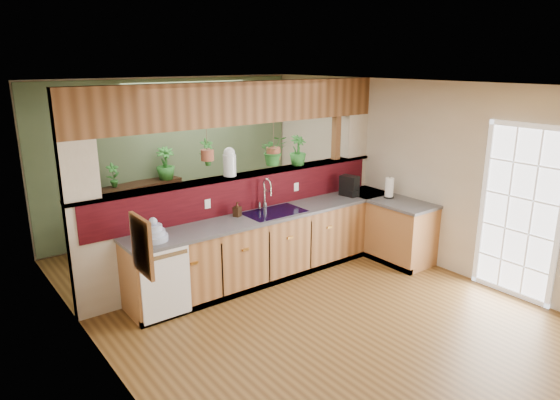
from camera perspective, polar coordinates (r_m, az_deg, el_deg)
ground at (r=6.17m, az=2.97°, el=-11.99°), size 4.60×7.00×0.01m
ceiling at (r=5.46m, az=3.37°, el=12.91°), size 4.60×7.00×0.01m
wall_back at (r=8.58m, az=-12.16°, el=4.88°), size 4.60×0.02×2.60m
wall_left at (r=4.61m, az=-19.34°, el=-5.09°), size 0.02×7.00×2.60m
wall_right at (r=7.33m, az=17.04°, el=2.72°), size 0.02×7.00×2.60m
pass_through_partition at (r=6.77m, az=-4.04°, el=1.37°), size 4.60×0.21×2.60m
pass_through_ledge at (r=6.71m, az=-4.29°, el=2.82°), size 4.60×0.21×0.04m
header_beam at (r=6.56m, az=-4.47°, el=10.97°), size 4.60×0.15×0.55m
sage_backwall at (r=8.56m, az=-12.10°, el=4.87°), size 4.55×0.02×2.55m
countertop at (r=7.09m, az=3.70°, el=-4.23°), size 4.14×1.52×0.90m
dishwasher at (r=5.77m, az=-12.87°, el=-9.40°), size 0.58×0.03×0.82m
navy_sink at (r=6.70m, az=-0.65°, el=-2.04°), size 0.82×0.50×0.18m
french_door at (r=6.72m, az=25.64°, el=-1.54°), size 0.06×1.02×2.16m
framed_print at (r=3.82m, az=-15.49°, el=-5.07°), size 0.04×0.35×0.45m
faucet at (r=6.72m, az=-1.63°, el=0.82°), size 0.19×0.19×0.44m
dish_stack at (r=5.79m, az=-14.23°, el=-3.73°), size 0.31×0.31×0.27m
soap_dispenser at (r=6.49m, az=-4.92°, el=-1.05°), size 0.12×0.12×0.20m
coffee_maker at (r=7.50m, az=7.97°, el=1.52°), size 0.16×0.27×0.31m
paper_towel at (r=7.50m, az=12.39°, el=1.34°), size 0.15×0.15×0.32m
glass_jar at (r=6.56m, az=-5.79°, el=4.37°), size 0.17×0.17×0.38m
ledge_plant_right at (r=7.21m, az=2.04°, el=5.68°), size 0.25×0.25×0.43m
hanging_plant_a at (r=6.36m, az=-8.35°, el=6.40°), size 0.19×0.16×0.46m
hanging_plant_b at (r=6.91m, az=-0.75°, el=7.15°), size 0.46×0.44×0.54m
shelving_console at (r=8.26m, az=-15.81°, el=-1.51°), size 1.52×0.70×0.98m
shelf_plant_a at (r=7.97m, az=-18.52°, el=2.70°), size 0.20×0.13×0.37m
shelf_plant_b at (r=8.26m, az=-12.96°, el=4.09°), size 0.34×0.34×0.53m
floor_plant at (r=8.45m, az=-5.78°, el=-1.44°), size 0.86×0.82×0.76m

